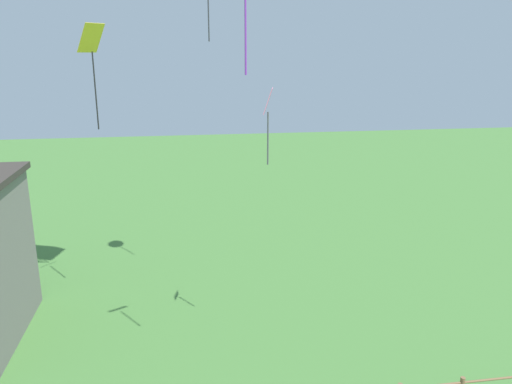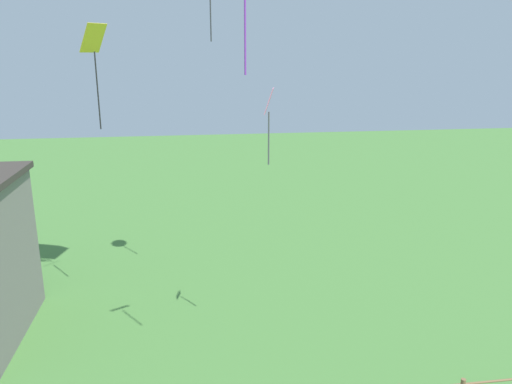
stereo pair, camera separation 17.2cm
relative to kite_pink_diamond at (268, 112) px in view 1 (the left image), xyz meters
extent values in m
cube|color=pink|center=(0.00, 0.00, 0.35)|extent=(0.42, 0.65, 0.80)
cylinder|color=#4C4C51|center=(0.00, 0.00, -0.83)|extent=(0.05, 0.05, 1.69)
cylinder|color=purple|center=(-1.09, -2.84, 2.44)|extent=(0.05, 0.05, 2.36)
cube|color=yellow|center=(-5.68, 3.34, 2.30)|extent=(1.00, 1.01, 0.98)
cylinder|color=black|center=(-5.68, 3.34, 0.48)|extent=(0.05, 0.05, 2.74)
cylinder|color=#333338|center=(-1.52, 4.06, 3.63)|extent=(0.05, 0.05, 2.83)
camera|label=1|loc=(-2.83, -15.49, 1.77)|focal=35.00mm
camera|label=2|loc=(-2.66, -15.52, 1.77)|focal=35.00mm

